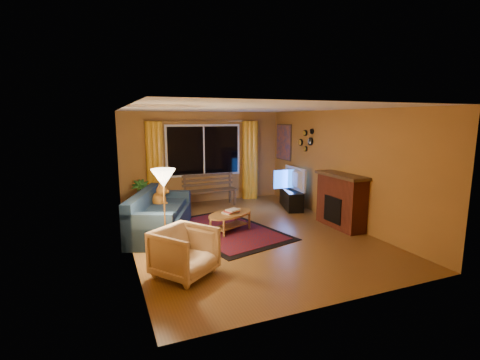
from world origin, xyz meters
name	(u,v)px	position (x,y,z in m)	size (l,w,h in m)	color
floor	(245,233)	(0.00, 0.00, -0.01)	(4.50, 6.00, 0.02)	brown
ceiling	(246,108)	(0.00, 0.00, 2.51)	(4.50, 6.00, 0.02)	white
wall_back	(203,157)	(0.00, 3.01, 1.25)	(4.50, 0.02, 2.50)	#B37B38
wall_left	(127,180)	(-2.26, 0.00, 1.25)	(0.02, 6.00, 2.50)	#B37B38
wall_right	(339,167)	(2.26, 0.00, 1.25)	(0.02, 6.00, 2.50)	#B37B38
window	(204,150)	(0.00, 2.94, 1.45)	(2.00, 0.02, 1.30)	black
curtain_rod	(204,121)	(0.00, 2.90, 2.25)	(0.03, 0.03, 3.20)	#BF8C3F
curtain_left	(155,165)	(-1.35, 2.88, 1.12)	(0.36, 0.36, 2.24)	#F5A81F
curtain_right	(250,160)	(1.35, 2.88, 1.12)	(0.36, 0.36, 2.24)	#F5A81F
bench	(210,199)	(-0.02, 2.36, 0.21)	(1.43, 0.42, 0.43)	#473420
potted_plant	(140,196)	(-1.79, 2.52, 0.40)	(0.45, 0.45, 0.80)	#235B1E
sofa	(161,213)	(-1.61, 0.61, 0.43)	(0.90, 2.11, 0.85)	#18293F
dog	(159,196)	(-1.56, 1.09, 0.68)	(0.35, 0.48, 0.52)	#A16221
armchair	(184,250)	(-1.61, -1.48, 0.40)	(0.78, 0.73, 0.80)	beige
floor_lamp	(165,214)	(-1.74, -0.68, 0.75)	(0.25, 0.25, 1.50)	#BF8C3F
rug	(226,230)	(-0.33, 0.28, 0.01)	(1.72, 2.71, 0.02)	#780B02
coffee_table	(230,222)	(-0.26, 0.20, 0.20)	(1.08, 1.08, 0.39)	#A37037
tv_console	(291,199)	(1.91, 1.43, 0.24)	(0.38, 1.15, 0.48)	black
television	(292,179)	(1.91, 1.43, 0.78)	(1.03, 0.14, 0.60)	black
fireplace	(341,202)	(2.05, -0.40, 0.55)	(0.40, 1.20, 1.10)	maroon
mirror_cluster	(306,139)	(2.21, 1.30, 1.80)	(0.06, 0.60, 0.56)	black
painting	(284,142)	(2.22, 2.45, 1.65)	(0.04, 0.76, 0.96)	orange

